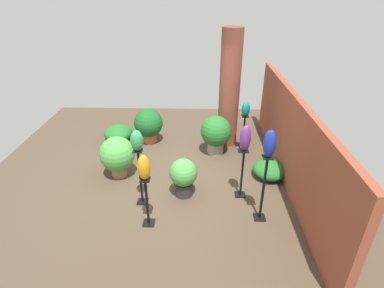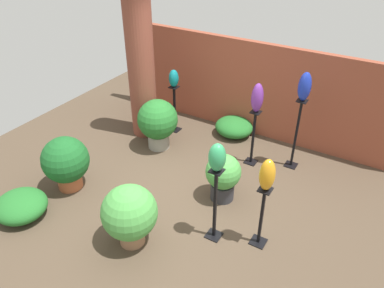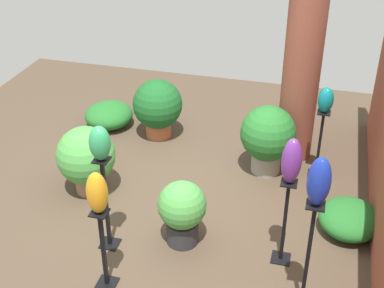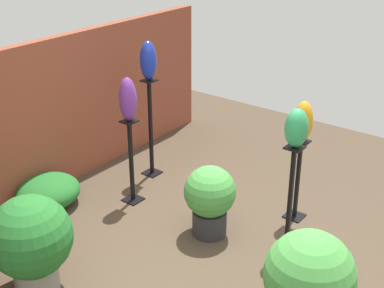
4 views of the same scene
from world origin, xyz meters
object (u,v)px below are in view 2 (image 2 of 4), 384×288
object	(u,v)px
potted_plant_front_right	(158,121)
art_vase_teal	(174,78)
art_vase_violet	(257,98)
potted_plant_walkway_edge	(223,175)
pedestal_amber	(261,220)
art_vase_amber	(267,175)
pedestal_jade	(215,208)
art_vase_cobalt	(305,87)
art_vase_jade	(217,157)
potted_plant_back_center	(66,161)
brick_pillar	(141,64)
potted_plant_mid_left	(130,214)
pedestal_cobalt	(296,137)
pedestal_teal	(175,111)
pedestal_violet	(253,140)

from	to	relation	value
potted_plant_front_right	art_vase_teal	bearing A→B (deg)	96.26
art_vase_violet	potted_plant_walkway_edge	world-z (taller)	art_vase_violet
potted_plant_front_right	potted_plant_walkway_edge	distance (m)	1.78
art_vase_violet	pedestal_amber	bearing A→B (deg)	-63.57
art_vase_amber	potted_plant_walkway_edge	size ratio (longest dim) A/B	0.57
potted_plant_front_right	potted_plant_walkway_edge	size ratio (longest dim) A/B	1.23
pedestal_jade	art_vase_cobalt	xyz separation A→B (m)	(0.38, 2.10, 0.96)
art_vase_jade	potted_plant_back_center	distance (m)	2.58
brick_pillar	art_vase_violet	world-z (taller)	brick_pillar
potted_plant_walkway_edge	art_vase_amber	bearing A→B (deg)	-33.94
potted_plant_walkway_edge	potted_plant_front_right	bearing A→B (deg)	157.60
pedestal_jade	art_vase_jade	bearing A→B (deg)	180.00
art_vase_amber	potted_plant_mid_left	bearing A→B (deg)	-149.76
art_vase_jade	potted_plant_back_center	size ratio (longest dim) A/B	0.43
pedestal_cobalt	potted_plant_mid_left	world-z (taller)	pedestal_cobalt
pedestal_jade	art_vase_teal	size ratio (longest dim) A/B	3.35
pedestal_amber	pedestal_teal	world-z (taller)	pedestal_teal
pedestal_teal	potted_plant_mid_left	world-z (taller)	pedestal_teal
pedestal_jade	art_vase_cobalt	bearing A→B (deg)	79.89
pedestal_cobalt	pedestal_teal	bearing A→B (deg)	-179.61
brick_pillar	pedestal_violet	bearing A→B (deg)	2.60
potted_plant_mid_left	art_vase_teal	bearing A→B (deg)	111.99
pedestal_amber	art_vase_jade	size ratio (longest dim) A/B	2.43
pedestal_cobalt	art_vase_cobalt	size ratio (longest dim) A/B	2.67
pedestal_jade	art_vase_jade	world-z (taller)	art_vase_jade
pedestal_amber	art_vase_cobalt	size ratio (longest dim) A/B	1.97
pedestal_violet	pedestal_cobalt	size ratio (longest dim) A/B	0.80
art_vase_violet	art_vase_cobalt	xyz separation A→B (m)	(0.63, 0.26, 0.23)
potted_plant_mid_left	pedestal_cobalt	bearing A→B (deg)	65.42
pedestal_jade	art_vase_teal	world-z (taller)	art_vase_teal
pedestal_amber	art_vase_teal	bearing A→B (deg)	143.39
brick_pillar	potted_plant_mid_left	size ratio (longest dim) A/B	3.18
art_vase_jade	pedestal_violet	bearing A→B (deg)	97.88
potted_plant_mid_left	potted_plant_walkway_edge	distance (m)	1.52
pedestal_cobalt	art_vase_violet	xyz separation A→B (m)	(-0.63, -0.26, 0.67)
potted_plant_front_right	potted_plant_mid_left	xyz separation A→B (m)	(1.03, -2.07, -0.03)
potted_plant_mid_left	pedestal_amber	bearing A→B (deg)	30.24
pedestal_teal	potted_plant_walkway_edge	size ratio (longest dim) A/B	1.23
art_vase_cobalt	art_vase_jade	bearing A→B (deg)	-100.11
art_vase_jade	art_vase_amber	xyz separation A→B (m)	(0.56, 0.20, -0.17)
pedestal_cobalt	pedestal_amber	xyz separation A→B (m)	(0.18, -1.90, -0.16)
brick_pillar	potted_plant_walkway_edge	distance (m)	2.58
potted_plant_back_center	art_vase_cobalt	bearing A→B (deg)	39.73
pedestal_amber	potted_plant_front_right	world-z (taller)	potted_plant_front_right
pedestal_jade	potted_plant_mid_left	distance (m)	1.09
pedestal_jade	pedestal_cobalt	distance (m)	2.14
art_vase_jade	art_vase_violet	bearing A→B (deg)	97.88
potted_plant_front_right	art_vase_jade	bearing A→B (deg)	-36.89
art_vase_amber	pedestal_teal	bearing A→B (deg)	143.39
art_vase_amber	pedestal_amber	bearing A→B (deg)	-14.04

